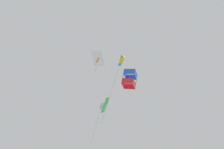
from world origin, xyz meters
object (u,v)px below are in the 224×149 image
at_px(kite_box_far_centre, 130,79).
at_px(kite_delta_mid_left, 98,59).
at_px(kite_fish_low_drifter, 122,60).
at_px(kite_delta_upper_right, 105,105).

xyz_separation_m(kite_box_far_centre, kite_delta_mid_left, (-0.55, 11.05, 10.45)).
bearing_deg(kite_box_far_centre, kite_fish_low_drifter, 45.10).
distance_m(kite_delta_upper_right, kite_delta_mid_left, 11.84).
bearing_deg(kite_fish_low_drifter, kite_delta_mid_left, 38.86).
relative_size(kite_delta_upper_right, kite_fish_low_drifter, 0.63).
distance_m(kite_delta_upper_right, kite_box_far_centre, 6.22).
bearing_deg(kite_delta_mid_left, kite_fish_low_drifter, -131.86).
distance_m(kite_box_far_centre, kite_fish_low_drifter, 3.93).
height_order(kite_delta_upper_right, kite_fish_low_drifter, kite_fish_low_drifter).
bearing_deg(kite_box_far_centre, kite_delta_mid_left, 38.63).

